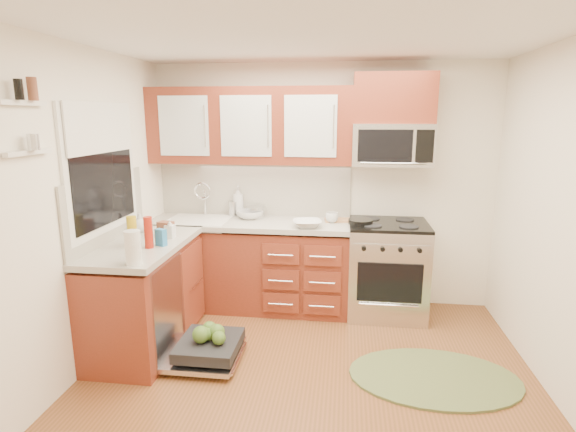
# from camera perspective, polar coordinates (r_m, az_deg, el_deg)

# --- Properties ---
(floor) EXTENTS (3.50, 3.50, 0.00)m
(floor) POSITION_cam_1_polar(r_m,az_deg,el_deg) (3.54, 2.30, -21.24)
(floor) COLOR brown
(floor) RESTS_ON ground
(ceiling) EXTENTS (3.50, 3.50, 0.00)m
(ceiling) POSITION_cam_1_polar(r_m,az_deg,el_deg) (2.99, 2.75, 22.74)
(ceiling) COLOR white
(ceiling) RESTS_ON ground
(wall_back) EXTENTS (3.50, 0.04, 2.50)m
(wall_back) POSITION_cam_1_polar(r_m,az_deg,el_deg) (4.75, 4.33, 3.80)
(wall_back) COLOR white
(wall_back) RESTS_ON ground
(wall_front) EXTENTS (3.50, 0.04, 2.50)m
(wall_front) POSITION_cam_1_polar(r_m,az_deg,el_deg) (1.41, -4.00, -18.31)
(wall_front) COLOR white
(wall_front) RESTS_ON ground
(wall_left) EXTENTS (0.04, 3.50, 2.50)m
(wall_left) POSITION_cam_1_polar(r_m,az_deg,el_deg) (3.62, -26.27, -0.23)
(wall_left) COLOR white
(wall_left) RESTS_ON ground
(base_cabinet_back) EXTENTS (2.05, 0.60, 0.85)m
(base_cabinet_back) POSITION_cam_1_polar(r_m,az_deg,el_deg) (4.75, -4.86, -6.47)
(base_cabinet_back) COLOR maroon
(base_cabinet_back) RESTS_ON ground
(base_cabinet_left) EXTENTS (0.60, 1.25, 0.85)m
(base_cabinet_left) POSITION_cam_1_polar(r_m,az_deg,el_deg) (4.15, -17.62, -9.91)
(base_cabinet_left) COLOR maroon
(base_cabinet_left) RESTS_ON ground
(countertop_back) EXTENTS (2.07, 0.64, 0.05)m
(countertop_back) POSITION_cam_1_polar(r_m,az_deg,el_deg) (4.61, -5.00, -0.91)
(countertop_back) COLOR #A9A69A
(countertop_back) RESTS_ON base_cabinet_back
(countertop_left) EXTENTS (0.64, 1.27, 0.05)m
(countertop_left) POSITION_cam_1_polar(r_m,az_deg,el_deg) (3.99, -17.94, -3.61)
(countertop_left) COLOR #A9A69A
(countertop_left) RESTS_ON base_cabinet_left
(backsplash_back) EXTENTS (2.05, 0.02, 0.57)m
(backsplash_back) POSITION_cam_1_polar(r_m,az_deg,el_deg) (4.83, -4.32, 3.48)
(backsplash_back) COLOR #AFAC9D
(backsplash_back) RESTS_ON ground
(backsplash_left) EXTENTS (0.02, 1.25, 0.57)m
(backsplash_left) POSITION_cam_1_polar(r_m,az_deg,el_deg) (4.06, -22.01, 0.84)
(backsplash_left) COLOR #AFAC9D
(backsplash_left) RESTS_ON ground
(upper_cabinets) EXTENTS (2.05, 0.35, 0.75)m
(upper_cabinets) POSITION_cam_1_polar(r_m,az_deg,el_deg) (4.61, -4.87, 11.34)
(upper_cabinets) COLOR maroon
(upper_cabinets) RESTS_ON ground
(cabinet_over_mw) EXTENTS (0.76, 0.35, 0.47)m
(cabinet_over_mw) POSITION_cam_1_polar(r_m,az_deg,el_deg) (4.53, 13.29, 14.33)
(cabinet_over_mw) COLOR maroon
(cabinet_over_mw) RESTS_ON ground
(range) EXTENTS (0.76, 0.64, 0.95)m
(range) POSITION_cam_1_polar(r_m,az_deg,el_deg) (4.63, 12.43, -6.57)
(range) COLOR silver
(range) RESTS_ON ground
(microwave) EXTENTS (0.76, 0.38, 0.40)m
(microwave) POSITION_cam_1_polar(r_m,az_deg,el_deg) (4.51, 13.04, 8.82)
(microwave) COLOR silver
(microwave) RESTS_ON ground
(sink) EXTENTS (0.62, 0.50, 0.26)m
(sink) POSITION_cam_1_polar(r_m,az_deg,el_deg) (4.75, -11.23, -1.94)
(sink) COLOR white
(sink) RESTS_ON ground
(dishwasher) EXTENTS (0.70, 0.60, 0.20)m
(dishwasher) POSITION_cam_1_polar(r_m,az_deg,el_deg) (3.90, -10.51, -16.35)
(dishwasher) COLOR silver
(dishwasher) RESTS_ON ground
(window) EXTENTS (0.03, 1.05, 1.05)m
(window) POSITION_cam_1_polar(r_m,az_deg,el_deg) (3.99, -22.58, 5.55)
(window) COLOR white
(window) RESTS_ON ground
(window_blind) EXTENTS (0.02, 0.96, 0.40)m
(window_blind) POSITION_cam_1_polar(r_m,az_deg,el_deg) (3.95, -22.67, 10.31)
(window_blind) COLOR white
(window_blind) RESTS_ON ground
(shelf_upper) EXTENTS (0.04, 0.40, 0.03)m
(shelf_upper) POSITION_cam_1_polar(r_m,az_deg,el_deg) (3.25, -30.66, 12.26)
(shelf_upper) COLOR white
(shelf_upper) RESTS_ON ground
(shelf_lower) EXTENTS (0.04, 0.40, 0.03)m
(shelf_lower) POSITION_cam_1_polar(r_m,az_deg,el_deg) (3.25, -30.06, 7.00)
(shelf_lower) COLOR white
(shelf_lower) RESTS_ON ground
(rug) EXTENTS (1.43, 1.07, 0.02)m
(rug) POSITION_cam_1_polar(r_m,az_deg,el_deg) (3.83, 18.06, -18.90)
(rug) COLOR olive
(rug) RESTS_ON ground
(skillet) EXTENTS (0.29, 0.29, 0.04)m
(skillet) POSITION_cam_1_polar(r_m,az_deg,el_deg) (4.40, 9.19, -0.72)
(skillet) COLOR black
(skillet) RESTS_ON range
(stock_pot) EXTENTS (0.25, 0.25, 0.12)m
(stock_pot) POSITION_cam_1_polar(r_m,az_deg,el_deg) (4.73, -4.20, 0.49)
(stock_pot) COLOR silver
(stock_pot) RESTS_ON countertop_back
(cutting_board) EXTENTS (0.28, 0.20, 0.02)m
(cutting_board) POSITION_cam_1_polar(r_m,az_deg,el_deg) (4.60, 6.37, -0.52)
(cutting_board) COLOR tan
(cutting_board) RESTS_ON countertop_back
(canister) EXTENTS (0.11, 0.11, 0.16)m
(canister) POSITION_cam_1_polar(r_m,az_deg,el_deg) (4.83, -6.98, 0.96)
(canister) COLOR silver
(canister) RESTS_ON countertop_back
(paper_towel_roll) EXTENTS (0.15, 0.15, 0.25)m
(paper_towel_roll) POSITION_cam_1_polar(r_m,az_deg,el_deg) (3.40, -19.08, -3.84)
(paper_towel_roll) COLOR white
(paper_towel_roll) RESTS_ON countertop_left
(mustard_bottle) EXTENTS (0.10, 0.10, 0.25)m
(mustard_bottle) POSITION_cam_1_polar(r_m,az_deg,el_deg) (3.90, -19.19, -1.83)
(mustard_bottle) COLOR gold
(mustard_bottle) RESTS_ON countertop_left
(red_bottle) EXTENTS (0.09, 0.09, 0.26)m
(red_bottle) POSITION_cam_1_polar(r_m,az_deg,el_deg) (3.79, -17.30, -2.01)
(red_bottle) COLOR #A41B0D
(red_bottle) RESTS_ON countertop_left
(wooden_box) EXTENTS (0.15, 0.12, 0.13)m
(wooden_box) POSITION_cam_1_polar(r_m,az_deg,el_deg) (4.14, -15.25, -1.58)
(wooden_box) COLOR brown
(wooden_box) RESTS_ON countertop_left
(blue_carton) EXTENTS (0.10, 0.08, 0.14)m
(blue_carton) POSITION_cam_1_polar(r_m,az_deg,el_deg) (3.84, -15.83, -2.63)
(blue_carton) COLOR #287ABE
(blue_carton) RESTS_ON countertop_left
(bowl_a) EXTENTS (0.32, 0.32, 0.07)m
(bowl_a) POSITION_cam_1_polar(r_m,az_deg,el_deg) (4.32, 2.46, -0.99)
(bowl_a) COLOR #999999
(bowl_a) RESTS_ON countertop_back
(bowl_b) EXTENTS (0.36, 0.36, 0.08)m
(bowl_b) POSITION_cam_1_polar(r_m,az_deg,el_deg) (4.69, -4.83, 0.19)
(bowl_b) COLOR #999999
(bowl_b) RESTS_ON countertop_back
(cup) EXTENTS (0.16, 0.16, 0.10)m
(cup) POSITION_cam_1_polar(r_m,az_deg,el_deg) (4.53, 5.59, -0.19)
(cup) COLOR #999999
(cup) RESTS_ON countertop_back
(soap_bottle_a) EXTENTS (0.15, 0.15, 0.32)m
(soap_bottle_a) POSITION_cam_1_polar(r_m,az_deg,el_deg) (4.83, -6.34, 1.92)
(soap_bottle_a) COLOR #999999
(soap_bottle_a) RESTS_ON countertop_back
(soap_bottle_b) EXTENTS (0.08, 0.09, 0.17)m
(soap_bottle_b) POSITION_cam_1_polar(r_m,az_deg,el_deg) (4.07, -14.77, -1.52)
(soap_bottle_b) COLOR #999999
(soap_bottle_b) RESTS_ON countertop_left
(soap_bottle_c) EXTENTS (0.17, 0.17, 0.17)m
(soap_bottle_c) POSITION_cam_1_polar(r_m,az_deg,el_deg) (4.34, -18.32, -0.84)
(soap_bottle_c) COLOR #999999
(soap_bottle_c) RESTS_ON countertop_left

